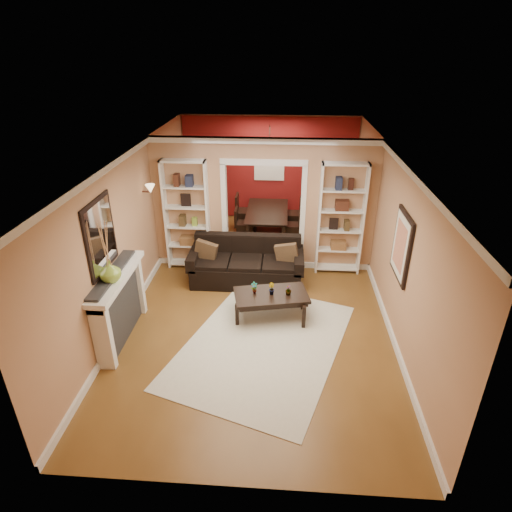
# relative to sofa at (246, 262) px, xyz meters

# --- Properties ---
(floor) EXTENTS (8.00, 8.00, 0.00)m
(floor) POSITION_rel_sofa_xyz_m (0.29, -0.45, -0.44)
(floor) COLOR brown
(floor) RESTS_ON ground
(ceiling) EXTENTS (8.00, 8.00, 0.00)m
(ceiling) POSITION_rel_sofa_xyz_m (0.29, -0.45, 2.26)
(ceiling) COLOR white
(ceiling) RESTS_ON ground
(wall_back) EXTENTS (8.00, 0.00, 8.00)m
(wall_back) POSITION_rel_sofa_xyz_m (0.29, 3.55, 0.91)
(wall_back) COLOR tan
(wall_back) RESTS_ON ground
(wall_front) EXTENTS (8.00, 0.00, 8.00)m
(wall_front) POSITION_rel_sofa_xyz_m (0.29, -4.45, 0.91)
(wall_front) COLOR tan
(wall_front) RESTS_ON ground
(wall_left) EXTENTS (0.00, 8.00, 8.00)m
(wall_left) POSITION_rel_sofa_xyz_m (-1.96, -0.45, 0.91)
(wall_left) COLOR tan
(wall_left) RESTS_ON ground
(wall_right) EXTENTS (0.00, 8.00, 8.00)m
(wall_right) POSITION_rel_sofa_xyz_m (2.54, -0.45, 0.91)
(wall_right) COLOR tan
(wall_right) RESTS_ON ground
(partition_wall) EXTENTS (4.50, 0.15, 2.70)m
(partition_wall) POSITION_rel_sofa_xyz_m (0.29, 0.75, 0.91)
(partition_wall) COLOR tan
(partition_wall) RESTS_ON floor
(red_back_panel) EXTENTS (4.44, 0.04, 2.64)m
(red_back_panel) POSITION_rel_sofa_xyz_m (0.29, 3.52, 0.88)
(red_back_panel) COLOR maroon
(red_back_panel) RESTS_ON floor
(dining_window) EXTENTS (0.78, 0.03, 0.98)m
(dining_window) POSITION_rel_sofa_xyz_m (0.29, 3.48, 1.11)
(dining_window) COLOR #8CA5CC
(dining_window) RESTS_ON wall_back
(area_rug) EXTENTS (3.18, 3.75, 0.01)m
(area_rug) POSITION_rel_sofa_xyz_m (0.44, -2.00, -0.43)
(area_rug) COLOR beige
(area_rug) RESTS_ON floor
(sofa) EXTENTS (2.24, 0.97, 0.88)m
(sofa) POSITION_rel_sofa_xyz_m (0.00, 0.00, 0.00)
(sofa) COLOR black
(sofa) RESTS_ON floor
(pillow_left) EXTENTS (0.45, 0.20, 0.43)m
(pillow_left) POSITION_rel_sofa_xyz_m (-0.79, -0.02, 0.20)
(pillow_left) COLOR brown
(pillow_left) RESTS_ON sofa
(pillow_right) EXTENTS (0.44, 0.18, 0.43)m
(pillow_right) POSITION_rel_sofa_xyz_m (0.79, -0.02, 0.20)
(pillow_right) COLOR brown
(pillow_right) RESTS_ON sofa
(coffee_table) EXTENTS (1.35, 0.91, 0.47)m
(coffee_table) POSITION_rel_sofa_xyz_m (0.54, -1.22, -0.20)
(coffee_table) COLOR black
(coffee_table) RESTS_ON floor
(plant_left) EXTENTS (0.13, 0.12, 0.22)m
(plant_left) POSITION_rel_sofa_xyz_m (0.25, -1.22, 0.14)
(plant_left) COLOR #336626
(plant_left) RESTS_ON coffee_table
(plant_center) EXTENTS (0.14, 0.14, 0.20)m
(plant_center) POSITION_rel_sofa_xyz_m (0.54, -1.22, 0.13)
(plant_center) COLOR #336626
(plant_center) RESTS_ON coffee_table
(plant_right) EXTENTS (0.12, 0.12, 0.18)m
(plant_right) POSITION_rel_sofa_xyz_m (0.83, -1.22, 0.12)
(plant_right) COLOR #336626
(plant_right) RESTS_ON coffee_table
(bookshelf_left) EXTENTS (0.90, 0.30, 2.30)m
(bookshelf_left) POSITION_rel_sofa_xyz_m (-1.26, 0.58, 0.71)
(bookshelf_left) COLOR white
(bookshelf_left) RESTS_ON floor
(bookshelf_right) EXTENTS (0.90, 0.30, 2.30)m
(bookshelf_right) POSITION_rel_sofa_xyz_m (1.84, 0.58, 0.71)
(bookshelf_right) COLOR white
(bookshelf_right) RESTS_ON floor
(fireplace) EXTENTS (0.32, 1.70, 1.16)m
(fireplace) POSITION_rel_sofa_xyz_m (-1.80, -1.95, 0.14)
(fireplace) COLOR white
(fireplace) RESTS_ON floor
(vase) EXTENTS (0.40, 0.40, 0.33)m
(vase) POSITION_rel_sofa_xyz_m (-1.80, -2.14, 0.89)
(vase) COLOR #81A736
(vase) RESTS_ON fireplace
(mirror) EXTENTS (0.03, 0.95, 1.10)m
(mirror) POSITION_rel_sofa_xyz_m (-1.94, -1.95, 1.36)
(mirror) COLOR silver
(mirror) RESTS_ON wall_left
(wall_sconce) EXTENTS (0.18, 0.18, 0.22)m
(wall_sconce) POSITION_rel_sofa_xyz_m (-1.86, 0.10, 1.39)
(wall_sconce) COLOR #FFE0A5
(wall_sconce) RESTS_ON wall_left
(framed_art) EXTENTS (0.04, 0.85, 1.05)m
(framed_art) POSITION_rel_sofa_xyz_m (2.50, -1.45, 1.11)
(framed_art) COLOR black
(framed_art) RESTS_ON wall_right
(dining_table) EXTENTS (1.80, 1.00, 0.63)m
(dining_table) POSITION_rel_sofa_xyz_m (0.33, 2.36, -0.12)
(dining_table) COLOR black
(dining_table) RESTS_ON floor
(dining_chair_nw) EXTENTS (0.51, 0.51, 0.79)m
(dining_chair_nw) POSITION_rel_sofa_xyz_m (-0.22, 2.06, -0.04)
(dining_chair_nw) COLOR black
(dining_chair_nw) RESTS_ON floor
(dining_chair_ne) EXTENTS (0.47, 0.47, 0.77)m
(dining_chair_ne) POSITION_rel_sofa_xyz_m (0.88, 2.06, -0.05)
(dining_chair_ne) COLOR black
(dining_chair_ne) RESTS_ON floor
(dining_chair_sw) EXTENTS (0.53, 0.53, 0.95)m
(dining_chair_sw) POSITION_rel_sofa_xyz_m (-0.22, 2.66, 0.03)
(dining_chair_sw) COLOR black
(dining_chair_sw) RESTS_ON floor
(dining_chair_se) EXTENTS (0.48, 0.48, 0.88)m
(dining_chair_se) POSITION_rel_sofa_xyz_m (0.88, 2.66, 0.00)
(dining_chair_se) COLOR black
(dining_chair_se) RESTS_ON floor
(chandelier) EXTENTS (0.50, 0.50, 0.30)m
(chandelier) POSITION_rel_sofa_xyz_m (0.29, 2.25, 1.58)
(chandelier) COLOR #3E221C
(chandelier) RESTS_ON ceiling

